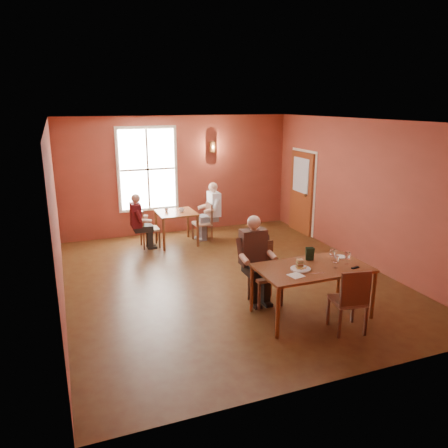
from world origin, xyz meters
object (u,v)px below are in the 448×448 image
object	(u,v)px
main_table	(311,291)
chair_empty	(348,299)
chair_diner_main	(265,274)
second_table	(177,228)
diner_main	(266,264)
chair_diner_maroon	(150,228)
chair_diner_white	(202,222)
diner_maroon	(148,221)
diner_white	(203,214)

from	to	relation	value
main_table	chair_empty	world-z (taller)	chair_empty
chair_diner_main	second_table	xyz separation A→B (m)	(-0.56, 3.70, -0.13)
diner_main	second_table	distance (m)	3.79
main_table	chair_diner_maroon	xyz separation A→B (m)	(-1.71, 4.35, 0.05)
chair_diner_white	diner_maroon	bearing A→B (deg)	90.00
diner_white	main_table	bearing A→B (deg)	-175.06
diner_main	diner_white	distance (m)	3.74
diner_main	diner_maroon	xyz separation A→B (m)	(-1.24, 3.73, -0.08)
chair_diner_main	diner_maroon	xyz separation A→B (m)	(-1.24, 3.70, 0.11)
main_table	chair_diner_white	bearing A→B (deg)	95.33
diner_main	diner_white	world-z (taller)	diner_main
chair_diner_main	second_table	size ratio (longest dim) A/B	1.16
chair_diner_maroon	chair_diner_main	bearing A→B (deg)	18.03
chair_diner_main	diner_maroon	distance (m)	3.91
chair_empty	diner_white	world-z (taller)	diner_white
second_table	chair_diner_maroon	bearing A→B (deg)	180.00
diner_main	diner_maroon	size ratio (longest dim) A/B	1.13
chair_diner_white	chair_empty	bearing A→B (deg)	-172.66
chair_empty	chair_diner_maroon	distance (m)	5.34
chair_empty	chair_diner_white	world-z (taller)	chair_empty
second_table	chair_diner_white	world-z (taller)	chair_diner_white
main_table	diner_main	bearing A→B (deg)	128.88
main_table	diner_main	xyz separation A→B (m)	(-0.50, 0.62, 0.31)
chair_diner_main	diner_white	xyz separation A→B (m)	(0.12, 3.70, 0.17)
second_table	diner_maroon	xyz separation A→B (m)	(-0.68, 0.00, 0.24)
diner_maroon	main_table	bearing A→B (deg)	21.74
chair_empty	second_table	distance (m)	5.14
diner_maroon	chair_diner_main	bearing A→B (deg)	18.45
chair_empty	chair_diner_maroon	bearing A→B (deg)	121.57
chair_diner_main	second_table	bearing A→B (deg)	-81.46
chair_diner_main	chair_diner_maroon	xyz separation A→B (m)	(-1.21, 3.70, -0.06)
main_table	diner_main	distance (m)	0.85
diner_maroon	second_table	bearing A→B (deg)	90.00
second_table	diner_white	world-z (taller)	diner_white
second_table	diner_main	bearing A→B (deg)	-81.53
diner_white	chair_diner_maroon	size ratio (longest dim) A/B	1.50
chair_diner_main	chair_diner_white	bearing A→B (deg)	-91.45
second_table	diner_maroon	size ratio (longest dim) A/B	0.70
chair_diner_maroon	second_table	bearing A→B (deg)	90.00
second_table	chair_diner_white	distance (m)	0.65
chair_empty	chair_diner_maroon	world-z (taller)	chair_empty
diner_white	diner_maroon	bearing A→B (deg)	90.00
chair_diner_main	diner_maroon	world-z (taller)	diner_maroon
chair_diner_main	diner_maroon	bearing A→B (deg)	-71.55
chair_diner_main	chair_empty	size ratio (longest dim) A/B	1.03
chair_empty	diner_maroon	bearing A→B (deg)	121.87
diner_main	chair_diner_maroon	world-z (taller)	diner_main
main_table	second_table	xyz separation A→B (m)	(-1.06, 4.35, -0.02)
second_table	diner_white	size ratio (longest dim) A/B	0.65
main_table	diner_main	size ratio (longest dim) A/B	1.23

